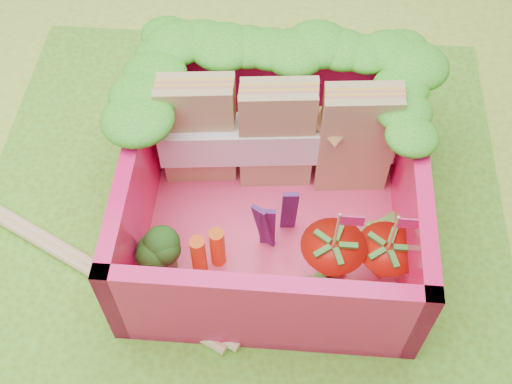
{
  "coord_description": "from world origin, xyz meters",
  "views": [
    {
      "loc": [
        0.21,
        -1.75,
        2.68
      ],
      "look_at": [
        0.08,
        -0.05,
        0.28
      ],
      "focal_mm": 45.0,
      "sensor_mm": 36.0,
      "label": 1
    }
  ],
  "objects_px": {
    "sandwich_stack": "(278,136)",
    "strawberry_left": "(331,262)",
    "bento_box": "(273,190)",
    "strawberry_right": "(383,263)",
    "broccoli": "(160,247)",
    "chopsticks": "(45,241)"
  },
  "relations": [
    {
      "from": "sandwich_stack",
      "to": "chopsticks",
      "type": "bearing_deg",
      "value": -156.81
    },
    {
      "from": "sandwich_stack",
      "to": "strawberry_right",
      "type": "xyz_separation_m",
      "value": [
        0.49,
        -0.56,
        -0.16
      ]
    },
    {
      "from": "broccoli",
      "to": "chopsticks",
      "type": "distance_m",
      "value": 0.64
    },
    {
      "from": "broccoli",
      "to": "strawberry_right",
      "type": "relative_size",
      "value": 0.62
    },
    {
      "from": "strawberry_left",
      "to": "chopsticks",
      "type": "height_order",
      "value": "strawberry_left"
    },
    {
      "from": "broccoli",
      "to": "chopsticks",
      "type": "height_order",
      "value": "broccoli"
    },
    {
      "from": "bento_box",
      "to": "strawberry_right",
      "type": "height_order",
      "value": "strawberry_right"
    },
    {
      "from": "strawberry_left",
      "to": "strawberry_right",
      "type": "relative_size",
      "value": 1.03
    },
    {
      "from": "bento_box",
      "to": "sandwich_stack",
      "type": "height_order",
      "value": "sandwich_stack"
    },
    {
      "from": "chopsticks",
      "to": "sandwich_stack",
      "type": "bearing_deg",
      "value": 23.19
    },
    {
      "from": "broccoli",
      "to": "strawberry_left",
      "type": "bearing_deg",
      "value": -0.17
    },
    {
      "from": "sandwich_stack",
      "to": "strawberry_left",
      "type": "height_order",
      "value": "sandwich_stack"
    },
    {
      "from": "strawberry_left",
      "to": "bento_box",
      "type": "bearing_deg",
      "value": 131.24
    },
    {
      "from": "strawberry_right",
      "to": "chopsticks",
      "type": "bearing_deg",
      "value": 176.58
    },
    {
      "from": "bento_box",
      "to": "strawberry_right",
      "type": "relative_size",
      "value": 2.55
    },
    {
      "from": "broccoli",
      "to": "chopsticks",
      "type": "bearing_deg",
      "value": 170.04
    },
    {
      "from": "broccoli",
      "to": "chopsticks",
      "type": "relative_size",
      "value": 0.16
    },
    {
      "from": "sandwich_stack",
      "to": "bento_box",
      "type": "bearing_deg",
      "value": -91.19
    },
    {
      "from": "sandwich_stack",
      "to": "chopsticks",
      "type": "xyz_separation_m",
      "value": [
        -1.08,
        -0.46,
        -0.33
      ]
    },
    {
      "from": "bento_box",
      "to": "strawberry_left",
      "type": "xyz_separation_m",
      "value": [
        0.27,
        -0.31,
        -0.08
      ]
    },
    {
      "from": "sandwich_stack",
      "to": "chopsticks",
      "type": "relative_size",
      "value": 0.57
    },
    {
      "from": "bento_box",
      "to": "chopsticks",
      "type": "bearing_deg",
      "value": -169.35
    }
  ]
}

